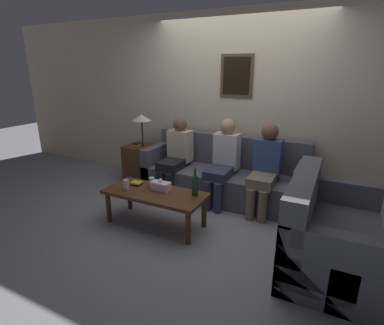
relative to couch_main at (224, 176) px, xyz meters
The scene contains 14 objects.
ground_plane 0.58m from the couch_main, 90.00° to the right, with size 16.00×16.00×0.00m, color gray.
wall_back 1.09m from the couch_main, 90.00° to the left, with size 9.00×0.08×2.60m.
couch_main is the anchor object (origin of this frame).
couch_side 1.81m from the couch_main, 36.70° to the right, with size 0.81×1.33×0.87m.
coffee_table 1.24m from the couch_main, 110.00° to the right, with size 1.21×0.53×0.42m.
side_table_with_lamp 1.43m from the couch_main, behind, with size 0.44×0.44×1.12m.
wine_bottle 1.06m from the couch_main, 87.74° to the right, with size 0.07×0.07×0.33m.
drinking_glass 1.18m from the couch_main, 118.13° to the right, with size 0.07×0.07×0.11m.
book_stack 1.32m from the couch_main, 124.88° to the right, with size 0.13×0.12×0.04m.
soda_can 1.48m from the couch_main, 121.35° to the right, with size 0.07×0.07×0.12m.
tissue_box 1.16m from the couch_main, 109.80° to the right, with size 0.23×0.12×0.15m.
person_left 0.78m from the couch_main, 167.00° to the right, with size 0.34×0.63×1.12m.
person_middle 0.36m from the couch_main, 74.17° to the right, with size 0.34×0.66×1.16m.
person_right 0.73m from the couch_main, 17.28° to the right, with size 0.34×0.62×1.15m.
Camera 1 is at (1.43, -3.37, 1.81)m, focal length 28.00 mm.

